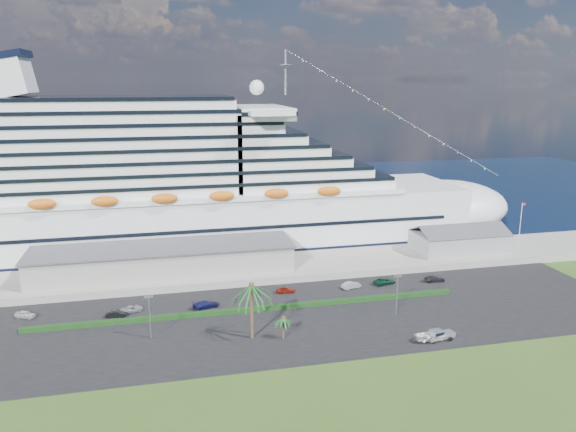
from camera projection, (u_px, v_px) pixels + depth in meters
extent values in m
plane|color=#33541C|center=(311.00, 343.00, 100.92)|extent=(420.00, 420.00, 0.00)
cube|color=black|center=(296.00, 318.00, 111.31)|extent=(140.00, 38.00, 0.12)
cube|color=gray|center=(268.00, 268.00, 138.56)|extent=(240.00, 20.00, 1.80)
cube|color=black|center=(224.00, 198.00, 223.93)|extent=(420.00, 160.00, 0.02)
cube|color=silver|center=(180.00, 221.00, 155.18)|extent=(160.00, 30.00, 16.00)
ellipsoid|color=silver|center=(444.00, 207.00, 172.83)|extent=(40.00, 30.00, 16.00)
cube|color=black|center=(181.00, 245.00, 156.78)|extent=(164.00, 30.60, 2.40)
cube|color=silver|center=(130.00, 144.00, 147.42)|extent=(128.00, 26.00, 24.80)
cube|color=silver|center=(260.00, 112.00, 153.25)|extent=(14.00, 38.00, 3.20)
cube|color=silver|center=(7.00, 76.00, 137.13)|extent=(11.58, 14.00, 11.58)
cylinder|color=gray|center=(285.00, 72.00, 152.34)|extent=(0.70, 0.70, 12.00)
ellipsoid|color=#D16013|center=(165.00, 199.00, 137.02)|extent=(90.00, 2.40, 2.60)
ellipsoid|color=#D16013|center=(163.00, 177.00, 166.93)|extent=(90.00, 2.40, 2.60)
cube|color=black|center=(180.00, 218.00, 154.99)|extent=(144.00, 30.40, 0.90)
cube|color=gray|center=(164.00, 260.00, 132.12)|extent=(60.00, 14.00, 6.00)
cube|color=#4C4C54|center=(163.00, 247.00, 131.39)|extent=(61.00, 15.00, 0.40)
cube|color=gray|center=(459.00, 241.00, 149.25)|extent=(24.00, 12.00, 4.80)
cube|color=#4C4C54|center=(466.00, 231.00, 145.56)|extent=(24.00, 6.31, 2.74)
cube|color=#4C4C54|center=(455.00, 225.00, 151.24)|extent=(24.00, 6.31, 2.74)
cylinder|color=silver|center=(520.00, 224.00, 152.37)|extent=(0.16, 0.16, 12.00)
cube|color=red|center=(524.00, 204.00, 151.16)|extent=(1.00, 0.04, 0.70)
cube|color=#123311|center=(252.00, 309.00, 114.16)|extent=(88.00, 1.10, 0.90)
cylinder|color=gray|center=(150.00, 318.00, 101.34)|extent=(0.24, 0.24, 8.00)
cube|color=gray|center=(149.00, 297.00, 100.37)|extent=(1.60, 0.35, 0.35)
cylinder|color=gray|center=(397.00, 296.00, 111.93)|extent=(0.24, 0.24, 8.00)
cube|color=gray|center=(398.00, 276.00, 110.96)|extent=(1.60, 0.35, 0.35)
cylinder|color=#47301E|center=(252.00, 312.00, 101.26)|extent=(0.54, 0.54, 10.50)
sphere|color=#47301E|center=(251.00, 285.00, 100.02)|extent=(0.98, 0.98, 0.98)
cylinder|color=#47301E|center=(283.00, 329.00, 101.80)|extent=(0.35, 0.35, 4.20)
sphere|color=#47301E|center=(283.00, 318.00, 101.30)|extent=(0.73, 0.73, 0.73)
imported|color=silver|center=(25.00, 314.00, 111.06)|extent=(4.43, 3.08, 1.40)
imported|color=black|center=(116.00, 314.00, 111.35)|extent=(4.15, 1.76, 1.33)
imported|color=#A0A2A9|center=(132.00, 309.00, 113.90)|extent=(4.96, 3.63, 1.25)
imported|color=#15184C|center=(205.00, 304.00, 115.87)|extent=(5.73, 3.36, 1.56)
imported|color=maroon|center=(285.00, 290.00, 124.16)|extent=(4.20, 1.86, 1.41)
imported|color=#9B9DA2|center=(351.00, 285.00, 126.74)|extent=(4.85, 2.68, 1.51)
imported|color=#0E3924|center=(384.00, 281.00, 129.36)|extent=(5.67, 3.50, 1.47)
imported|color=#222228|center=(435.00, 279.00, 131.05)|extent=(4.93, 2.06, 1.42)
cylinder|color=black|center=(433.00, 341.00, 100.39)|extent=(0.83, 0.41, 0.79)
cylinder|color=black|center=(428.00, 337.00, 102.18)|extent=(0.83, 0.41, 0.79)
cylinder|color=black|center=(450.00, 339.00, 101.16)|extent=(0.83, 0.41, 0.79)
cylinder|color=black|center=(445.00, 335.00, 102.94)|extent=(0.83, 0.41, 0.79)
cube|color=#AEB0B5|center=(440.00, 336.00, 101.62)|extent=(5.61, 2.85, 0.69)
cube|color=#AEB0B5|center=(447.00, 333.00, 101.84)|extent=(2.67, 2.30, 0.54)
cube|color=#AEB0B5|center=(437.00, 333.00, 101.30)|extent=(2.46, 2.22, 0.94)
cube|color=black|center=(437.00, 332.00, 101.28)|extent=(2.28, 2.24, 0.54)
cube|color=#AEB0B5|center=(428.00, 336.00, 101.07)|extent=(1.19, 2.01, 0.35)
cube|color=gray|center=(429.00, 339.00, 100.91)|extent=(4.76, 2.11, 0.12)
cylinder|color=gray|center=(418.00, 340.00, 100.45)|extent=(2.21, 0.28, 0.08)
cylinder|color=black|center=(433.00, 342.00, 100.20)|extent=(0.66, 0.28, 0.64)
cylinder|color=black|center=(429.00, 338.00, 101.91)|extent=(0.66, 0.28, 0.64)
imported|color=white|center=(429.00, 336.00, 100.77)|extent=(5.40, 4.08, 1.06)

